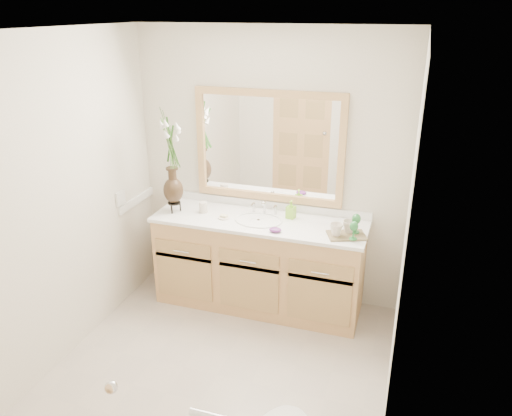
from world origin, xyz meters
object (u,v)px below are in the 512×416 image
(tray, at_px, (346,235))
(tumbler, at_px, (203,207))
(soap_bottle, at_px, (291,210))
(flower_vase, at_px, (171,149))

(tray, bearing_deg, tumbler, 153.17)
(tumbler, distance_m, tray, 1.28)
(soap_bottle, distance_m, tray, 0.56)
(soap_bottle, bearing_deg, tray, -10.65)
(flower_vase, height_order, soap_bottle, flower_vase)
(flower_vase, xyz_separation_m, tray, (1.53, -0.04, -0.56))
(tumbler, xyz_separation_m, soap_bottle, (0.77, 0.11, 0.02))
(flower_vase, height_order, tumbler, flower_vase)
(tray, bearing_deg, soap_bottle, 134.69)
(tumbler, relative_size, soap_bottle, 0.68)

